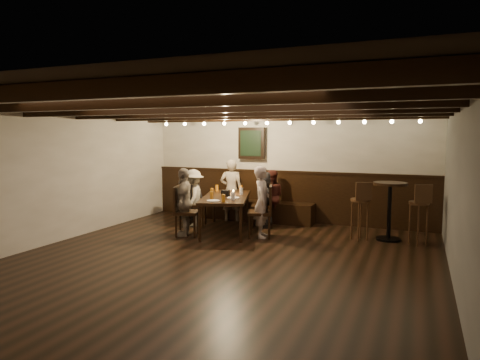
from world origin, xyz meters
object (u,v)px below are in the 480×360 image
at_px(chair_right_near, 262,214).
at_px(person_left_far, 184,202).
at_px(chair_left_near, 195,212).
at_px(person_bench_right, 271,196).
at_px(person_right_near, 264,200).
at_px(person_right_far, 262,202).
at_px(bar_stool_right, 418,222).
at_px(chair_right_far, 261,221).
at_px(person_bench_left, 191,196).
at_px(dining_table, 226,199).
at_px(high_top_table, 390,202).
at_px(person_bench_centre, 231,190).
at_px(person_left_near, 193,198).
at_px(bar_stool_left, 360,218).
at_px(chair_left_far, 186,221).

height_order(chair_right_near, person_left_far, person_left_far).
xyz_separation_m(chair_left_near, person_left_far, (0.25, -0.87, 0.37)).
distance_m(person_bench_right, person_right_near, 0.47).
bearing_deg(person_right_far, chair_right_near, 1.93).
xyz_separation_m(person_right_far, bar_stool_right, (2.74, 0.53, -0.27)).
relative_size(chair_right_far, person_bench_left, 0.84).
relative_size(dining_table, high_top_table, 1.95).
xyz_separation_m(person_bench_centre, bar_stool_right, (3.91, -0.66, -0.30)).
relative_size(person_bench_centre, high_top_table, 1.30).
bearing_deg(person_left_near, bar_stool_left, 73.48).
relative_size(dining_table, chair_right_far, 2.12).
xyz_separation_m(person_right_near, high_top_table, (2.51, -0.17, 0.12)).
distance_m(chair_left_near, person_right_near, 1.50).
height_order(person_bench_left, bar_stool_left, person_bench_left).
distance_m(person_right_far, bar_stool_left, 1.82).
bearing_deg(person_bench_right, high_top_table, 147.60).
xyz_separation_m(chair_right_near, person_bench_centre, (-0.87, 0.35, 0.42)).
height_order(chair_left_far, chair_right_near, chair_left_far).
xyz_separation_m(dining_table, chair_left_near, (-0.82, 0.20, -0.37)).
xyz_separation_m(person_left_far, person_right_far, (1.43, 0.46, 0.02)).
xyz_separation_m(chair_left_near, person_bench_right, (1.40, 0.93, 0.30)).
relative_size(person_bench_centre, person_bench_right, 1.19).
bearing_deg(chair_left_far, dining_table, 122.00).
xyz_separation_m(person_bench_right, bar_stool_right, (3.01, -0.80, -0.18)).
xyz_separation_m(person_left_near, high_top_table, (3.94, 0.30, 0.10)).
bearing_deg(person_bench_left, chair_right_near, 164.47).
height_order(chair_left_near, person_bench_left, person_bench_left).
relative_size(person_bench_centre, person_right_far, 1.04).
bearing_deg(person_right_near, bar_stool_left, -118.54).
relative_size(person_right_near, bar_stool_left, 1.08).
distance_m(chair_right_far, person_right_far, 0.38).
relative_size(person_left_near, person_right_far, 0.90).
bearing_deg(high_top_table, chair_left_near, -175.79).
xyz_separation_m(chair_right_far, person_right_near, (-0.25, 0.86, 0.29)).
height_order(person_bench_right, person_right_near, person_bench_right).
distance_m(chair_right_near, high_top_table, 2.58).
bearing_deg(dining_table, chair_left_far, -148.00).
xyz_separation_m(chair_left_near, person_right_far, (1.68, -0.40, 0.39)).
xyz_separation_m(dining_table, person_bench_right, (0.58, 1.13, -0.07)).
xyz_separation_m(chair_left_near, high_top_table, (3.91, 0.29, 0.42)).
bearing_deg(person_bench_left, person_right_near, 164.74).
bearing_deg(person_left_far, person_left_near, 180.00).
xyz_separation_m(dining_table, person_left_near, (-0.85, 0.20, -0.05)).
relative_size(person_left_far, high_top_table, 1.22).
xyz_separation_m(person_left_near, person_left_far, (0.28, -0.86, 0.05)).
distance_m(chair_left_far, person_bench_left, 1.39).
bearing_deg(person_right_far, person_left_far, 90.00).
bearing_deg(person_left_far, person_bench_right, 129.29).
relative_size(person_bench_left, person_left_near, 0.97).
xyz_separation_m(person_bench_centre, person_bench_right, (0.90, 0.14, -0.11)).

